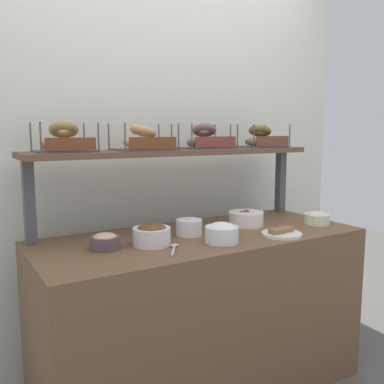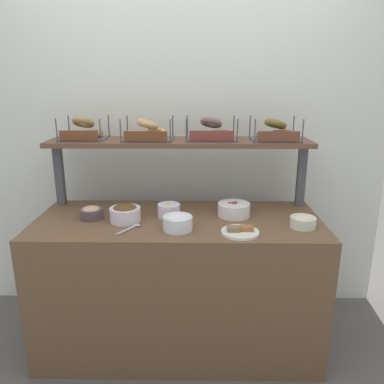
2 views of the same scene
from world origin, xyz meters
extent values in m
cube|color=silver|center=(0.00, 0.55, 1.20)|extent=(2.89, 0.06, 2.40)
cube|color=brown|center=(0.00, 0.00, 0.42)|extent=(1.69, 0.70, 0.85)
cube|color=#4C4C51|center=(-0.78, 0.27, 1.05)|extent=(0.05, 0.05, 0.40)
cube|color=#4C4C51|center=(0.78, 0.27, 1.05)|extent=(0.05, 0.05, 0.40)
cube|color=brown|center=(0.00, 0.27, 1.26)|extent=(1.65, 0.32, 0.03)
cylinder|color=white|center=(-0.30, -0.05, 0.89)|extent=(0.18, 0.18, 0.08)
ellipsoid|color=brown|center=(-0.30, -0.05, 0.93)|extent=(0.14, 0.14, 0.06)
cylinder|color=white|center=(0.34, 0.06, 0.89)|extent=(0.19, 0.19, 0.08)
sphere|color=#882D4F|center=(0.34, 0.06, 0.92)|extent=(0.05, 0.05, 0.05)
sphere|color=#A82939|center=(0.35, 0.08, 0.92)|extent=(0.04, 0.04, 0.04)
sphere|color=#A03851|center=(0.31, 0.07, 0.92)|extent=(0.04, 0.04, 0.04)
cylinder|color=white|center=(0.01, -0.17, 0.89)|extent=(0.16, 0.16, 0.08)
ellipsoid|color=white|center=(0.01, -0.17, 0.92)|extent=(0.13, 0.13, 0.05)
cylinder|color=silver|center=(0.70, -0.13, 0.88)|extent=(0.14, 0.14, 0.06)
ellipsoid|color=beige|center=(0.70, -0.13, 0.90)|extent=(0.11, 0.11, 0.04)
cylinder|color=#55464D|center=(-0.52, 0.00, 0.88)|extent=(0.14, 0.14, 0.06)
ellipsoid|color=tan|center=(-0.52, 0.00, 0.90)|extent=(0.11, 0.11, 0.04)
cylinder|color=white|center=(-0.06, 0.03, 0.89)|extent=(0.13, 0.13, 0.08)
sphere|color=orange|center=(-0.06, 0.03, 0.92)|extent=(0.03, 0.03, 0.03)
sphere|color=gold|center=(-0.06, 0.03, 0.92)|extent=(0.03, 0.03, 0.03)
sphere|color=#F5A62B|center=(-0.07, 0.03, 0.92)|extent=(0.04, 0.04, 0.04)
cylinder|color=white|center=(0.34, -0.22, 0.86)|extent=(0.20, 0.20, 0.01)
cube|color=olive|center=(0.31, -0.22, 0.88)|extent=(0.07, 0.05, 0.02)
cube|color=#A06237|center=(0.38, -0.21, 0.88)|extent=(0.07, 0.05, 0.02)
cube|color=#B7B7BC|center=(-0.28, -0.20, 0.86)|extent=(0.09, 0.12, 0.01)
ellipsoid|color=#B7B7BC|center=(-0.23, -0.13, 0.86)|extent=(0.04, 0.03, 0.01)
cube|color=#4C4C51|center=(-0.61, 0.29, 1.28)|extent=(0.27, 0.24, 0.01)
cylinder|color=#4C4C51|center=(-0.74, 0.17, 1.35)|extent=(0.01, 0.01, 0.14)
cylinder|color=#4C4C51|center=(-0.47, 0.17, 1.35)|extent=(0.01, 0.01, 0.14)
cylinder|color=#4C4C51|center=(-0.74, 0.40, 1.35)|extent=(0.01, 0.01, 0.14)
cylinder|color=#4C4C51|center=(-0.47, 0.40, 1.35)|extent=(0.01, 0.01, 0.14)
cube|color=brown|center=(-0.61, 0.17, 1.32)|extent=(0.23, 0.01, 0.06)
torus|color=#9B6E40|center=(-0.65, 0.26, 1.31)|extent=(0.18, 0.18, 0.05)
torus|color=#AC7A3F|center=(-0.56, 0.32, 1.31)|extent=(0.19, 0.19, 0.05)
torus|color=#A0814C|center=(-0.61, 0.29, 1.39)|extent=(0.17, 0.17, 0.09)
cube|color=#4C4C51|center=(-0.20, 0.26, 1.28)|extent=(0.31, 0.24, 0.01)
cylinder|color=#4C4C51|center=(-0.35, 0.15, 1.35)|extent=(0.01, 0.01, 0.14)
cylinder|color=#4C4C51|center=(-0.05, 0.15, 1.35)|extent=(0.01, 0.01, 0.14)
cylinder|color=#4C4C51|center=(-0.35, 0.38, 1.35)|extent=(0.01, 0.01, 0.14)
cylinder|color=#4C4C51|center=(-0.05, 0.38, 1.35)|extent=(0.01, 0.01, 0.14)
cube|color=brown|center=(-0.20, 0.14, 1.32)|extent=(0.26, 0.01, 0.06)
torus|color=tan|center=(-0.25, 0.23, 1.32)|extent=(0.15, 0.14, 0.06)
torus|color=tan|center=(-0.15, 0.30, 1.32)|extent=(0.18, 0.18, 0.06)
torus|color=tan|center=(-0.20, 0.26, 1.38)|extent=(0.16, 0.16, 0.08)
cube|color=#4C4C51|center=(0.20, 0.29, 1.28)|extent=(0.32, 0.24, 0.01)
cylinder|color=#4C4C51|center=(0.05, 0.17, 1.35)|extent=(0.01, 0.01, 0.14)
cylinder|color=#4C4C51|center=(0.35, 0.17, 1.35)|extent=(0.01, 0.01, 0.14)
cylinder|color=#4C4C51|center=(0.05, 0.40, 1.35)|extent=(0.01, 0.01, 0.14)
cylinder|color=#4C4C51|center=(0.35, 0.40, 1.35)|extent=(0.01, 0.01, 0.14)
cube|color=brown|center=(0.20, 0.17, 1.32)|extent=(0.27, 0.01, 0.06)
torus|color=#72664E|center=(0.14, 0.26, 1.32)|extent=(0.19, 0.19, 0.06)
torus|color=olive|center=(0.25, 0.32, 1.31)|extent=(0.20, 0.20, 0.05)
torus|color=#77585A|center=(0.20, 0.29, 1.39)|extent=(0.19, 0.19, 0.09)
cube|color=#4C4C51|center=(0.60, 0.27, 1.28)|extent=(0.29, 0.24, 0.01)
cylinder|color=#4C4C51|center=(0.46, 0.15, 1.35)|extent=(0.01, 0.01, 0.14)
cylinder|color=#4C4C51|center=(0.74, 0.15, 1.35)|extent=(0.01, 0.01, 0.14)
cylinder|color=#4C4C51|center=(0.46, 0.38, 1.35)|extent=(0.01, 0.01, 0.14)
cylinder|color=#4C4C51|center=(0.74, 0.38, 1.35)|extent=(0.01, 0.01, 0.14)
cube|color=brown|center=(0.60, 0.15, 1.32)|extent=(0.25, 0.01, 0.06)
torus|color=brown|center=(0.55, 0.24, 1.31)|extent=(0.20, 0.20, 0.05)
torus|color=brown|center=(0.64, 0.30, 1.32)|extent=(0.16, 0.15, 0.05)
torus|color=brown|center=(0.60, 0.27, 1.38)|extent=(0.20, 0.20, 0.08)
camera|label=1|loc=(-1.13, -1.79, 1.38)|focal=39.51mm
camera|label=2|loc=(0.11, -2.13, 1.64)|focal=35.67mm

